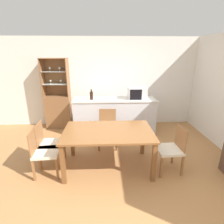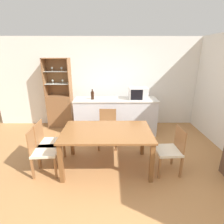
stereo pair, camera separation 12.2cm
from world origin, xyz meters
TOP-DOWN VIEW (x-y plane):
  - ground_plane at (0.00, 0.00)m, footprint 18.00×18.00m
  - wall_back at (0.00, 2.63)m, footprint 6.80×0.06m
  - kitchen_counter at (0.15, 1.90)m, footprint 2.17×0.62m
  - display_cabinet at (-1.47, 2.42)m, footprint 0.71×0.38m
  - dining_table at (-0.06, 0.36)m, footprint 1.63×0.99m
  - dining_chair_side_right_near at (1.09, 0.21)m, footprint 0.45×0.45m
  - dining_chair_head_far at (-0.05, 1.18)m, footprint 0.44×0.44m
  - dining_chair_side_left_near at (-1.20, 0.21)m, footprint 0.46×0.46m
  - dining_chair_side_left_far at (-1.20, 0.51)m, footprint 0.44×0.44m
  - microwave at (0.74, 1.89)m, footprint 0.47×0.38m
  - wine_bottle at (-0.45, 1.87)m, footprint 0.08×0.08m

SIDE VIEW (x-z plane):
  - ground_plane at x=0.00m, z-range 0.00..0.00m
  - dining_chair_side_right_near at x=1.09m, z-range 0.01..0.88m
  - dining_chair_head_far at x=-0.05m, z-range 0.01..0.88m
  - dining_chair_side_left_near at x=-1.20m, z-range 0.01..0.88m
  - dining_chair_side_left_far at x=-1.20m, z-range 0.01..0.88m
  - kitchen_counter at x=0.15m, z-range 0.00..0.96m
  - display_cabinet at x=-1.47m, z-range -0.38..1.60m
  - dining_table at x=-0.06m, z-range 0.29..1.04m
  - wine_bottle at x=-0.45m, z-range 0.94..1.20m
  - microwave at x=0.74m, z-range 0.96..1.27m
  - wall_back at x=0.00m, z-range 0.00..2.55m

